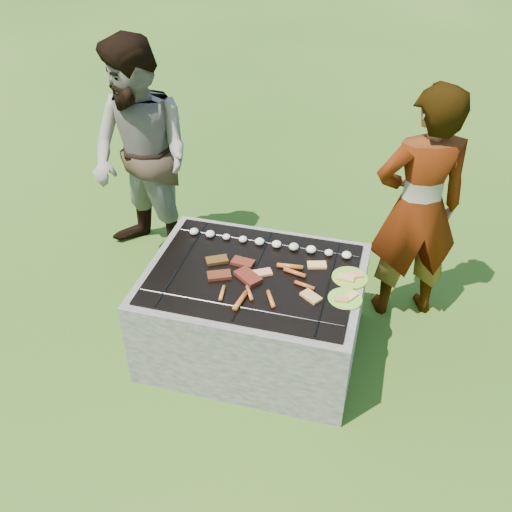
{
  "coord_description": "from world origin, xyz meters",
  "views": [
    {
      "loc": [
        0.71,
        -2.58,
        2.72
      ],
      "look_at": [
        0.0,
        0.05,
        0.7
      ],
      "focal_mm": 40.0,
      "sensor_mm": 36.0,
      "label": 1
    }
  ],
  "objects_px": {
    "fire_pit": "(254,314)",
    "bystander": "(142,159)",
    "cook": "(418,209)",
    "plate_far": "(350,278)",
    "plate_near": "(345,299)"
  },
  "relations": [
    {
      "from": "plate_near",
      "to": "bystander",
      "type": "xyz_separation_m",
      "value": [
        -1.6,
        0.86,
        0.25
      ]
    },
    {
      "from": "plate_far",
      "to": "bystander",
      "type": "xyz_separation_m",
      "value": [
        -1.6,
        0.66,
        0.24
      ]
    },
    {
      "from": "bystander",
      "to": "plate_far",
      "type": "bearing_deg",
      "value": 0.93
    },
    {
      "from": "cook",
      "to": "plate_far",
      "type": "bearing_deg",
      "value": 37.04
    },
    {
      "from": "plate_far",
      "to": "plate_near",
      "type": "height_order",
      "value": "plate_far"
    },
    {
      "from": "plate_far",
      "to": "plate_near",
      "type": "bearing_deg",
      "value": -89.83
    },
    {
      "from": "cook",
      "to": "bystander",
      "type": "distance_m",
      "value": 1.94
    },
    {
      "from": "plate_far",
      "to": "plate_near",
      "type": "distance_m",
      "value": 0.2
    },
    {
      "from": "cook",
      "to": "bystander",
      "type": "relative_size",
      "value": 0.96
    },
    {
      "from": "plate_far",
      "to": "cook",
      "type": "height_order",
      "value": "cook"
    },
    {
      "from": "fire_pit",
      "to": "cook",
      "type": "relative_size",
      "value": 0.79
    },
    {
      "from": "fire_pit",
      "to": "bystander",
      "type": "distance_m",
      "value": 1.41
    },
    {
      "from": "plate_far",
      "to": "plate_near",
      "type": "xyz_separation_m",
      "value": [
        0.0,
        -0.2,
        -0.0
      ]
    },
    {
      "from": "plate_far",
      "to": "cook",
      "type": "distance_m",
      "value": 0.67
    },
    {
      "from": "plate_near",
      "to": "bystander",
      "type": "relative_size",
      "value": 0.13
    }
  ]
}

